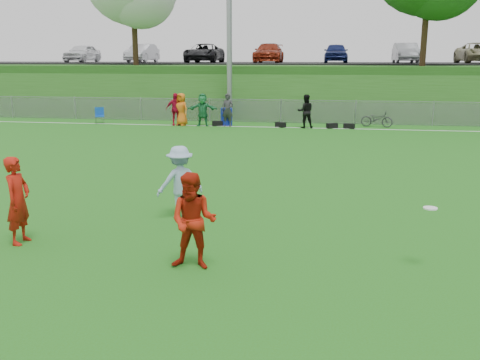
% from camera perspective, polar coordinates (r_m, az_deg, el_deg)
% --- Properties ---
extents(ground, '(120.00, 120.00, 0.00)m').
position_cam_1_polar(ground, '(10.28, -5.32, -7.22)').
color(ground, '#246214').
rests_on(ground, ground).
extents(sideline_far, '(60.00, 0.10, 0.01)m').
position_cam_1_polar(sideline_far, '(27.66, 4.00, 5.63)').
color(sideline_far, white).
rests_on(sideline_far, ground).
extents(fence, '(58.00, 0.06, 1.30)m').
position_cam_1_polar(fence, '(29.57, 4.38, 7.35)').
color(fence, gray).
rests_on(fence, ground).
extents(berm, '(120.00, 18.00, 3.00)m').
position_cam_1_polar(berm, '(40.45, 5.75, 10.05)').
color(berm, '#214F16').
rests_on(berm, ground).
extents(parking_lot, '(120.00, 12.00, 0.10)m').
position_cam_1_polar(parking_lot, '(42.40, 5.97, 12.28)').
color(parking_lot, black).
rests_on(parking_lot, berm).
extents(car_row, '(32.04, 5.18, 1.44)m').
position_cam_1_polar(car_row, '(41.49, 4.26, 13.36)').
color(car_row, white).
rests_on(car_row, parking_lot).
extents(spectator_row, '(7.81, 0.84, 1.69)m').
position_cam_1_polar(spectator_row, '(28.01, -2.32, 7.48)').
color(spectator_row, '#B30C2C').
rests_on(spectator_row, ground).
extents(gear_bags, '(7.40, 0.57, 0.26)m').
position_cam_1_polar(gear_bags, '(27.69, 5.78, 5.86)').
color(gear_bags, black).
rests_on(gear_bags, ground).
extents(player_red_left, '(0.41, 0.63, 1.71)m').
position_cam_1_polar(player_red_left, '(11.11, -22.60, -2.03)').
color(player_red_left, '#A5170B').
rests_on(player_red_left, ground).
extents(player_red_center, '(0.82, 0.65, 1.67)m').
position_cam_1_polar(player_red_center, '(9.07, -4.98, -4.40)').
color(player_red_center, '#AB1D0B').
rests_on(player_red_center, ground).
extents(player_blue, '(1.22, 1.07, 1.63)m').
position_cam_1_polar(player_blue, '(11.99, -6.42, -0.22)').
color(player_blue, '#93ADCC').
rests_on(player_blue, ground).
extents(frisbee, '(0.24, 0.24, 0.02)m').
position_cam_1_polar(frisbee, '(9.52, 19.63, -2.85)').
color(frisbee, silver).
rests_on(frisbee, ground).
extents(recycling_bin, '(0.76, 0.76, 0.92)m').
position_cam_1_polar(recycling_bin, '(28.33, -1.45, 6.75)').
color(recycling_bin, '#1021B5').
rests_on(recycling_bin, ground).
extents(camp_chair, '(0.63, 0.64, 0.86)m').
position_cam_1_polar(camp_chair, '(30.27, -14.73, 6.35)').
color(camp_chair, '#0F44A2').
rests_on(camp_chair, ground).
extents(bicycle, '(1.70, 0.95, 0.85)m').
position_cam_1_polar(bicycle, '(28.62, 14.39, 6.35)').
color(bicycle, '#2B2B2D').
rests_on(bicycle, ground).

